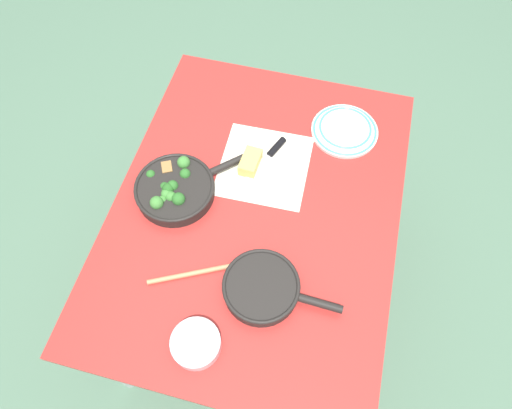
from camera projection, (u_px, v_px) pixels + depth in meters
name	position (u px, v px, depth m)	size (l,w,h in m)	color
ground_plane	(256.00, 283.00, 2.12)	(14.00, 14.00, 0.00)	#51755B
dining_table_red	(256.00, 218.00, 1.56)	(1.22, 0.92, 0.73)	#B72D28
skillet_broccoli	(175.00, 188.00, 1.49)	(0.32, 0.33, 0.07)	black
skillet_eggs	(262.00, 288.00, 1.33)	(0.23, 0.36, 0.05)	black
wooden_spoon	(223.00, 267.00, 1.38)	(0.19, 0.35, 0.02)	tan
parchment_sheet	(264.00, 165.00, 1.57)	(0.32, 0.31, 0.00)	silver
grater_knife	(269.00, 156.00, 1.58)	(0.24, 0.12, 0.02)	silver
cheese_block	(250.00, 162.00, 1.55)	(0.10, 0.06, 0.05)	#E0C15B
dinner_plate_stack	(345.00, 130.00, 1.63)	(0.24, 0.24, 0.03)	silver
prep_bowl_steel	(196.00, 344.00, 1.26)	(0.14, 0.14, 0.04)	#B7B7BC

